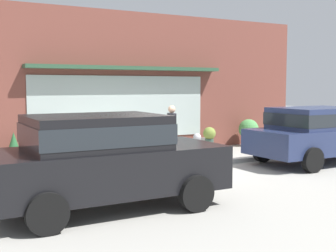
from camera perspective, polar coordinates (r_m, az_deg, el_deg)
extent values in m
plane|color=#9E9B93|center=(12.47, 0.50, -5.28)|extent=(60.00, 60.00, 0.00)
cube|color=#B2B2AD|center=(12.28, 0.96, -5.15)|extent=(14.00, 0.24, 0.12)
cube|color=brown|center=(15.13, -5.45, 5.46)|extent=(14.00, 0.36, 4.69)
cube|color=#ADBCB7|center=(14.88, -5.86, 2.37)|extent=(6.11, 0.03, 2.07)
cube|color=#2D5138|center=(14.82, -4.93, 7.33)|extent=(6.71, 0.56, 0.12)
cube|color=#605E59|center=(15.07, -5.05, -2.79)|extent=(6.51, 0.20, 0.36)
cylinder|color=#B2B2B7|center=(13.75, 3.71, -4.18)|extent=(0.32, 0.32, 0.06)
cylinder|color=#B2B2B7|center=(13.70, 3.72, -2.89)|extent=(0.21, 0.21, 0.56)
sphere|color=#B2B2B7|center=(13.66, 3.72, -1.44)|extent=(0.24, 0.24, 0.24)
cylinder|color=#B2B2B7|center=(13.62, 3.20, -2.82)|extent=(0.10, 0.09, 0.09)
cylinder|color=#B2B2B7|center=(13.78, 4.23, -2.73)|extent=(0.10, 0.09, 0.09)
cylinder|color=#B2B2B7|center=(13.58, 4.05, -2.85)|extent=(0.09, 0.10, 0.09)
cylinder|color=#333847|center=(13.58, 0.38, -2.66)|extent=(0.12, 0.12, 0.82)
cylinder|color=#333847|center=(13.42, 0.57, -2.76)|extent=(0.12, 0.12, 0.82)
cube|color=#232328|center=(13.42, 0.48, 0.33)|extent=(0.27, 0.37, 0.62)
sphere|color=tan|center=(13.39, 0.48, 2.14)|extent=(0.22, 0.22, 0.22)
cylinder|color=#232328|center=(13.62, 0.24, 0.47)|extent=(0.08, 0.08, 0.58)
cylinder|color=#232328|center=(13.21, 0.72, 0.32)|extent=(0.08, 0.08, 0.58)
cube|color=#472D1E|center=(13.74, 0.22, -0.64)|extent=(0.15, 0.26, 0.28)
cube|color=navy|center=(13.86, 18.86, -1.65)|extent=(4.49, 1.95, 0.70)
cube|color=navy|center=(13.64, 18.32, 0.91)|extent=(2.48, 1.76, 0.64)
cube|color=#1E2328|center=(13.64, 18.32, 0.91)|extent=(2.53, 1.78, 0.35)
cylinder|color=black|center=(15.56, 19.55, -2.25)|extent=(0.67, 0.19, 0.67)
cylinder|color=black|center=(13.59, 11.93, -3.10)|extent=(0.67, 0.19, 0.67)
cylinder|color=black|center=(12.26, 17.89, -4.13)|extent=(0.67, 0.19, 0.67)
cube|color=black|center=(8.31, -7.73, -5.47)|extent=(4.28, 1.89, 0.80)
cube|color=black|center=(8.14, -9.19, -0.88)|extent=(2.36, 1.73, 0.64)
cube|color=#1E2328|center=(8.14, -9.19, -0.88)|extent=(2.40, 1.75, 0.35)
cylinder|color=black|center=(9.76, -2.38, -6.22)|extent=(0.66, 0.18, 0.66)
cylinder|color=black|center=(8.13, 3.62, -8.54)|extent=(0.66, 0.18, 0.66)
cylinder|color=black|center=(8.95, -17.94, -7.52)|extent=(0.66, 0.18, 0.66)
cylinder|color=black|center=(7.13, -15.07, -10.68)|extent=(0.66, 0.18, 0.66)
cylinder|color=#B7B2A3|center=(17.08, 10.16, -1.99)|extent=(0.47, 0.47, 0.32)
sphere|color=#4C934C|center=(17.03, 10.19, -0.40)|extent=(0.75, 0.75, 0.75)
cylinder|color=#33473D|center=(15.90, 5.26, -2.32)|extent=(0.30, 0.30, 0.39)
sphere|color=olive|center=(15.85, 5.27, -0.93)|extent=(0.44, 0.44, 0.44)
cylinder|color=#9E6042|center=(13.93, -15.01, -3.68)|extent=(0.45, 0.45, 0.32)
cone|color=#3D8442|center=(13.85, -15.07, -1.04)|extent=(0.41, 0.41, 0.97)
cylinder|color=#33473D|center=(14.66, -5.07, -3.00)|extent=(0.28, 0.28, 0.37)
sphere|color=#4C934C|center=(14.62, -5.08, -1.76)|extent=(0.31, 0.31, 0.31)
cylinder|color=#33473D|center=(14.07, -9.39, -3.58)|extent=(0.51, 0.51, 0.28)
sphere|color=#4C934C|center=(14.03, -9.41, -2.32)|extent=(0.49, 0.49, 0.49)
sphere|color=#B266B7|center=(14.08, -9.81, -1.98)|extent=(0.09, 0.09, 0.09)
cylinder|color=#33473D|center=(13.69, -18.91, -4.16)|extent=(0.50, 0.50, 0.22)
cone|color=#23562D|center=(13.62, -18.97, -2.23)|extent=(0.45, 0.45, 0.71)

